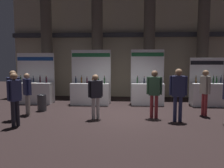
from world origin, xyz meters
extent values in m
plane|color=black|center=(0.00, 0.00, 0.00)|extent=(24.85, 24.85, 0.00)
cube|color=tan|center=(0.00, 4.50, 3.13)|extent=(12.43, 0.25, 6.26)
cube|color=#2D2D33|center=(0.00, 4.20, 3.44)|extent=(12.43, 0.20, 0.24)
cylinder|color=#51473D|center=(-4.06, 3.54, 2.91)|extent=(0.59, 0.59, 5.83)
cylinder|color=#51473D|center=(-1.35, 3.54, 2.91)|extent=(0.59, 0.59, 5.83)
cylinder|color=#51473D|center=(1.35, 3.54, 2.91)|extent=(0.59, 0.59, 5.83)
cylinder|color=#51473D|center=(4.06, 3.54, 2.91)|extent=(0.59, 0.59, 5.83)
cube|color=white|center=(-4.25, 2.02, 0.50)|extent=(1.75, 0.60, 1.01)
cube|color=white|center=(-4.25, 2.36, 1.21)|extent=(1.84, 0.04, 2.43)
cube|color=navy|center=(-4.25, 2.33, 2.15)|extent=(1.79, 0.01, 0.18)
cylinder|color=#19381E|center=(-4.87, 2.02, 1.15)|extent=(0.06, 0.06, 0.28)
cylinder|color=#19381E|center=(-4.87, 2.02, 1.33)|extent=(0.03, 0.03, 0.08)
cylinder|color=red|center=(-4.87, 2.02, 1.37)|extent=(0.03, 0.03, 0.02)
cylinder|color=black|center=(-4.56, 2.08, 1.14)|extent=(0.07, 0.07, 0.27)
cylinder|color=black|center=(-4.56, 2.08, 1.32)|extent=(0.03, 0.03, 0.09)
cylinder|color=gold|center=(-4.56, 2.08, 1.37)|extent=(0.03, 0.03, 0.02)
cylinder|color=black|center=(-4.23, 1.99, 1.12)|extent=(0.06, 0.06, 0.23)
cylinder|color=black|center=(-4.23, 1.99, 1.28)|extent=(0.03, 0.03, 0.08)
cylinder|color=black|center=(-4.23, 1.99, 1.33)|extent=(0.03, 0.03, 0.02)
cylinder|color=black|center=(-3.93, 2.06, 1.15)|extent=(0.06, 0.06, 0.28)
cylinder|color=black|center=(-3.93, 2.06, 1.32)|extent=(0.03, 0.03, 0.07)
cylinder|color=black|center=(-3.93, 2.06, 1.36)|extent=(0.03, 0.03, 0.02)
cylinder|color=black|center=(-3.60, 2.00, 1.14)|extent=(0.07, 0.07, 0.26)
cylinder|color=black|center=(-3.60, 2.00, 1.30)|extent=(0.03, 0.03, 0.06)
cylinder|color=gold|center=(-3.60, 2.00, 1.34)|extent=(0.03, 0.03, 0.02)
cube|color=silver|center=(-4.20, 1.84, 1.01)|extent=(0.34, 0.41, 0.01)
cube|color=white|center=(-1.50, 1.96, 0.51)|extent=(1.79, 0.60, 1.01)
cube|color=white|center=(-1.50, 2.30, 1.29)|extent=(1.88, 0.04, 2.57)
cube|color=#1E6638|center=(-1.50, 2.28, 2.33)|extent=(1.83, 0.01, 0.18)
cylinder|color=black|center=(-2.16, 1.93, 1.13)|extent=(0.07, 0.07, 0.23)
cylinder|color=black|center=(-2.16, 1.93, 1.28)|extent=(0.03, 0.03, 0.09)
cylinder|color=red|center=(-2.16, 1.93, 1.34)|extent=(0.03, 0.03, 0.02)
cylinder|color=#472D14|center=(-1.90, 1.97, 1.15)|extent=(0.07, 0.07, 0.27)
cylinder|color=#472D14|center=(-1.90, 1.97, 1.32)|extent=(0.03, 0.03, 0.08)
cylinder|color=black|center=(-1.90, 1.97, 1.37)|extent=(0.03, 0.03, 0.02)
cylinder|color=black|center=(-1.64, 1.93, 1.13)|extent=(0.06, 0.06, 0.23)
cylinder|color=black|center=(-1.64, 1.93, 1.28)|extent=(0.03, 0.03, 0.08)
cylinder|color=gold|center=(-1.64, 1.93, 1.33)|extent=(0.03, 0.03, 0.02)
cylinder|color=#472D14|center=(-1.37, 1.90, 1.13)|extent=(0.07, 0.07, 0.24)
cylinder|color=#472D14|center=(-1.37, 1.90, 1.29)|extent=(0.03, 0.03, 0.08)
cylinder|color=red|center=(-1.37, 1.90, 1.34)|extent=(0.03, 0.03, 0.02)
cylinder|color=#19381E|center=(-1.10, 1.90, 1.12)|extent=(0.07, 0.07, 0.23)
cylinder|color=#19381E|center=(-1.10, 1.90, 1.28)|extent=(0.03, 0.03, 0.08)
cylinder|color=black|center=(-1.10, 1.90, 1.33)|extent=(0.03, 0.03, 0.02)
cylinder|color=#19381E|center=(-0.81, 1.87, 1.15)|extent=(0.06, 0.06, 0.28)
cylinder|color=#19381E|center=(-0.81, 1.87, 1.32)|extent=(0.03, 0.03, 0.07)
cylinder|color=red|center=(-0.81, 1.87, 1.37)|extent=(0.03, 0.03, 0.02)
cube|color=white|center=(1.19, 2.10, 0.50)|extent=(1.49, 0.60, 1.01)
cube|color=white|center=(1.19, 2.44, 1.29)|extent=(1.57, 0.04, 2.59)
cube|color=#1E6638|center=(1.19, 2.42, 2.35)|extent=(1.52, 0.01, 0.18)
cylinder|color=#19381E|center=(0.71, 2.12, 1.14)|extent=(0.06, 0.06, 0.27)
cylinder|color=#19381E|center=(0.71, 2.12, 1.31)|extent=(0.03, 0.03, 0.07)
cylinder|color=red|center=(0.71, 2.12, 1.35)|extent=(0.03, 0.03, 0.02)
cylinder|color=black|center=(1.03, 2.09, 1.12)|extent=(0.06, 0.06, 0.23)
cylinder|color=black|center=(1.03, 2.09, 1.28)|extent=(0.03, 0.03, 0.09)
cylinder|color=red|center=(1.03, 2.09, 1.33)|extent=(0.03, 0.03, 0.02)
cylinder|color=black|center=(1.35, 2.01, 1.13)|extent=(0.07, 0.07, 0.24)
cylinder|color=black|center=(1.35, 2.01, 1.28)|extent=(0.03, 0.03, 0.07)
cylinder|color=gold|center=(1.35, 2.01, 1.33)|extent=(0.03, 0.03, 0.02)
cylinder|color=#472D14|center=(1.67, 2.17, 1.14)|extent=(0.07, 0.07, 0.28)
cylinder|color=#472D14|center=(1.67, 2.17, 1.32)|extent=(0.03, 0.03, 0.07)
cylinder|color=red|center=(1.67, 2.17, 1.36)|extent=(0.03, 0.03, 0.02)
cube|color=white|center=(3.91, 1.96, 0.52)|extent=(1.46, 0.60, 1.05)
cube|color=white|center=(3.91, 2.30, 1.10)|extent=(1.53, 0.04, 2.20)
cube|color=black|center=(3.91, 2.27, 1.97)|extent=(1.49, 0.01, 0.18)
cylinder|color=#472D14|center=(3.37, 2.01, 1.18)|extent=(0.06, 0.06, 0.26)
cylinder|color=#472D14|center=(3.37, 2.01, 1.34)|extent=(0.03, 0.03, 0.07)
cylinder|color=gold|center=(3.37, 2.01, 1.39)|extent=(0.03, 0.03, 0.02)
cylinder|color=black|center=(3.56, 1.93, 1.18)|extent=(0.07, 0.07, 0.26)
cylinder|color=black|center=(3.56, 1.93, 1.35)|extent=(0.03, 0.03, 0.09)
cylinder|color=black|center=(3.56, 1.93, 1.41)|extent=(0.03, 0.03, 0.02)
cylinder|color=#19381E|center=(3.71, 1.97, 1.16)|extent=(0.06, 0.06, 0.22)
cylinder|color=#19381E|center=(3.71, 1.97, 1.31)|extent=(0.03, 0.03, 0.07)
cylinder|color=red|center=(3.71, 1.97, 1.35)|extent=(0.03, 0.03, 0.02)
cylinder|color=black|center=(3.91, 1.87, 1.16)|extent=(0.07, 0.07, 0.23)
cylinder|color=black|center=(3.91, 1.87, 1.31)|extent=(0.03, 0.03, 0.08)
cylinder|color=gold|center=(3.91, 1.87, 1.36)|extent=(0.03, 0.03, 0.02)
cylinder|color=#19381E|center=(4.09, 1.88, 1.18)|extent=(0.06, 0.06, 0.27)
cylinder|color=#19381E|center=(4.09, 1.88, 1.36)|extent=(0.03, 0.03, 0.08)
cylinder|color=red|center=(4.09, 1.88, 1.41)|extent=(0.03, 0.03, 0.02)
cylinder|color=#19381E|center=(4.29, 2.03, 1.16)|extent=(0.06, 0.06, 0.23)
cylinder|color=#19381E|center=(4.29, 2.03, 1.33)|extent=(0.03, 0.03, 0.09)
cylinder|color=gold|center=(4.29, 2.03, 1.38)|extent=(0.03, 0.03, 0.02)
cylinder|color=black|center=(4.47, 2.00, 1.18)|extent=(0.06, 0.06, 0.26)
cylinder|color=black|center=(4.47, 2.00, 1.35)|extent=(0.03, 0.03, 0.08)
cylinder|color=black|center=(4.47, 2.00, 1.40)|extent=(0.03, 0.03, 0.02)
cylinder|color=#38383D|center=(-3.28, 0.48, 0.33)|extent=(0.37, 0.37, 0.65)
torus|color=black|center=(-3.28, 0.48, 0.66)|extent=(0.36, 0.36, 0.02)
cylinder|color=navy|center=(-3.65, -1.01, 0.42)|extent=(0.12, 0.12, 0.84)
cylinder|color=navy|center=(-3.79, -1.00, 0.42)|extent=(0.12, 0.12, 0.84)
cube|color=navy|center=(-3.72, -1.01, 1.18)|extent=(0.35, 0.28, 0.67)
sphere|color=#8C6647|center=(-3.72, -1.01, 1.63)|extent=(0.23, 0.23, 0.23)
cylinder|color=navy|center=(-3.51, -1.02, 1.19)|extent=(0.08, 0.08, 0.63)
cylinder|color=navy|center=(-3.93, -0.99, 1.19)|extent=(0.08, 0.08, 0.63)
cylinder|color=navy|center=(2.08, -0.84, 0.44)|extent=(0.12, 0.12, 0.88)
cylinder|color=navy|center=(1.90, -0.83, 0.44)|extent=(0.12, 0.12, 0.88)
cube|color=navy|center=(1.99, -0.84, 1.23)|extent=(0.44, 0.27, 0.70)
sphere|color=#8C6647|center=(1.99, -0.84, 1.70)|extent=(0.24, 0.24, 0.24)
cylinder|color=navy|center=(2.25, -0.85, 1.24)|extent=(0.08, 0.08, 0.66)
cylinder|color=navy|center=(1.73, -0.82, 1.24)|extent=(0.08, 0.08, 0.66)
cylinder|color=#23232D|center=(-3.24, -1.76, 0.42)|extent=(0.12, 0.12, 0.83)
cylinder|color=#23232D|center=(-3.33, -1.88, 0.42)|extent=(0.12, 0.12, 0.83)
cube|color=navy|center=(-3.29, -1.82, 1.16)|extent=(0.39, 0.40, 0.66)
sphere|color=#8C6647|center=(-3.29, -1.82, 1.61)|extent=(0.23, 0.23, 0.23)
cylinder|color=navy|center=(-3.17, -1.65, 1.17)|extent=(0.08, 0.08, 0.62)
cylinder|color=navy|center=(-3.40, -1.99, 1.17)|extent=(0.08, 0.08, 0.62)
cylinder|color=silver|center=(-0.95, -0.73, 0.39)|extent=(0.12, 0.12, 0.77)
cylinder|color=silver|center=(-0.79, -0.65, 0.39)|extent=(0.12, 0.12, 0.77)
cube|color=#23232D|center=(-0.87, -0.69, 1.08)|extent=(0.45, 0.40, 0.61)
sphere|color=#8C6647|center=(-0.87, -0.69, 1.50)|extent=(0.21, 0.21, 0.21)
cylinder|color=#23232D|center=(-1.08, -0.79, 1.09)|extent=(0.08, 0.08, 0.58)
cylinder|color=#23232D|center=(-0.66, -0.59, 1.09)|extent=(0.08, 0.08, 0.58)
cylinder|color=#ADA393|center=(-3.63, -0.16, 0.39)|extent=(0.12, 0.12, 0.77)
cylinder|color=#ADA393|center=(-3.52, -0.28, 0.39)|extent=(0.12, 0.12, 0.77)
cube|color=navy|center=(-3.58, -0.22, 1.08)|extent=(0.39, 0.40, 0.61)
sphere|color=tan|center=(-3.58, -0.22, 1.50)|extent=(0.21, 0.21, 0.21)
cylinder|color=navy|center=(-3.72, -0.05, 1.10)|extent=(0.08, 0.08, 0.58)
cylinder|color=navy|center=(-3.43, -0.38, 1.10)|extent=(0.08, 0.08, 0.58)
cylinder|color=maroon|center=(1.15, -0.40, 0.42)|extent=(0.12, 0.12, 0.84)
cylinder|color=maroon|center=(1.31, -0.43, 0.42)|extent=(0.12, 0.12, 0.84)
cube|color=#33563D|center=(1.23, -0.41, 1.17)|extent=(0.42, 0.27, 0.66)
sphere|color=brown|center=(1.23, -0.41, 1.62)|extent=(0.23, 0.23, 0.23)
cylinder|color=#33563D|center=(0.99, -0.37, 1.19)|extent=(0.08, 0.08, 0.63)
cylinder|color=#33563D|center=(1.47, -0.46, 1.19)|extent=(0.08, 0.08, 0.63)
cylinder|color=maroon|center=(3.16, 0.18, 0.42)|extent=(0.12, 0.12, 0.84)
cylinder|color=maroon|center=(3.21, 0.05, 0.42)|extent=(0.12, 0.12, 0.84)
cube|color=#ADA393|center=(3.18, 0.12, 1.17)|extent=(0.33, 0.39, 0.66)
sphere|color=#8C6647|center=(3.18, 0.12, 1.62)|extent=(0.23, 0.23, 0.23)
cylinder|color=#ADA393|center=(3.10, 0.31, 1.18)|extent=(0.08, 0.08, 0.63)
cylinder|color=#ADA393|center=(3.27, -0.08, 1.18)|extent=(0.08, 0.08, 0.63)
camera|label=1|loc=(0.30, -8.99, 2.17)|focal=38.10mm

